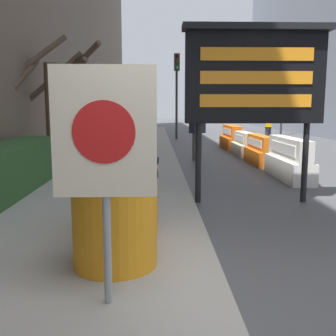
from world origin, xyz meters
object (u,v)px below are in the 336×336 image
warning_sign (105,145)px  pedestrian_passerby (197,127)px  jersey_barrier_white (289,161)px  traffic_light_near_curb (177,78)px  jersey_barrier_orange_near (260,151)px  traffic_cone_mid (233,138)px  traffic_cone_near (240,143)px  barrel_drum_foreground (115,218)px  jersey_barrier_orange_far (232,138)px  traffic_light_far_side (283,92)px  barrel_drum_middle (124,196)px  message_board (255,76)px  jersey_barrier_cream (244,145)px  pedestrian_worker (268,123)px

warning_sign → pedestrian_passerby: 9.31m
jersey_barrier_white → traffic_light_near_curb: bearing=99.4°
jersey_barrier_orange_near → pedestrian_passerby: (-1.73, 0.81, 0.66)m
traffic_cone_mid → traffic_cone_near: bearing=-95.0°
barrel_drum_foreground → warning_sign: (0.02, -0.74, 0.74)m
jersey_barrier_orange_far → traffic_cone_near: bearing=-82.8°
jersey_barrier_orange_near → traffic_light_far_side: traffic_light_far_side is taller
barrel_drum_middle → traffic_cone_mid: size_ratio=1.48×
barrel_drum_middle → barrel_drum_foreground: bearing=-90.7°
message_board → traffic_cone_near: 8.32m
jersey_barrier_orange_near → jersey_barrier_cream: bearing=90.0°
traffic_cone_near → traffic_cone_mid: bearing=85.0°
jersey_barrier_orange_near → jersey_barrier_white: bearing=-90.0°
message_board → pedestrian_passerby: message_board is taller
jersey_barrier_orange_far → pedestrian_worker: size_ratio=1.26×
warning_sign → traffic_cone_near: 12.25m
traffic_cone_near → traffic_light_far_side: 9.91m
message_board → traffic_cone_mid: bearing=80.8°
barrel_drum_middle → message_board: (1.97, 2.08, 1.51)m
jersey_barrier_cream → traffic_light_near_curb: bearing=105.1°
barrel_drum_foreground → pedestrian_passerby: 8.59m
warning_sign → barrel_drum_foreground: bearing=91.7°
traffic_light_far_side → pedestrian_worker: bearing=-113.0°
traffic_light_near_curb → traffic_light_far_side: (6.36, 2.75, -0.57)m
traffic_cone_mid → pedestrian_passerby: pedestrian_passerby is taller
warning_sign → jersey_barrier_cream: warning_sign is taller
message_board → traffic_cone_mid: (1.71, 10.53, -1.80)m
barrel_drum_foreground → jersey_barrier_white: barrel_drum_foreground is taller
traffic_cone_mid → traffic_light_far_side: traffic_light_far_side is taller
pedestrian_worker → jersey_barrier_orange_near: bearing=-4.9°
barrel_drum_middle → jersey_barrier_white: bearing=51.9°
jersey_barrier_white → traffic_cone_mid: size_ratio=3.53×
traffic_cone_near → pedestrian_worker: size_ratio=0.37×
traffic_light_near_curb → pedestrian_passerby: size_ratio=2.50×
barrel_drum_foreground → traffic_cone_near: size_ratio=1.50×
jersey_barrier_orange_far → pedestrian_passerby: size_ratio=1.17×
warning_sign → jersey_barrier_white: bearing=60.6°
jersey_barrier_orange_near → traffic_light_near_curb: size_ratio=0.43×
traffic_cone_near → traffic_light_near_curb: bearing=109.3°
traffic_light_far_side → jersey_barrier_orange_near: bearing=-110.2°
barrel_drum_foreground → traffic_cone_mid: barrel_drum_foreground is taller
message_board → traffic_light_far_side: size_ratio=0.83×
barrel_drum_middle → traffic_cone_near: 10.65m
jersey_barrier_cream → traffic_cone_mid: (0.35, 3.81, -0.05)m
jersey_barrier_orange_near → barrel_drum_foreground: bearing=-113.7°
traffic_light_far_side → pedestrian_worker: traffic_light_far_side is taller
warning_sign → jersey_barrier_white: warning_sign is taller
barrel_drum_middle → pedestrian_worker: size_ratio=0.56×
jersey_barrier_white → pedestrian_passerby: bearing=117.8°
jersey_barrier_orange_far → jersey_barrier_cream: bearing=-90.0°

